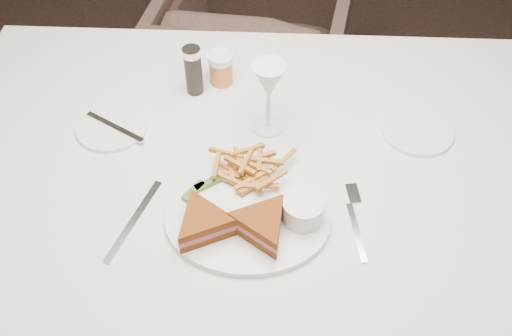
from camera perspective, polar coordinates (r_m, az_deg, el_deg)
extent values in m
cube|color=silver|center=(1.50, -0.05, -9.10)|extent=(1.45, 1.02, 0.75)
imported|color=#48332C|center=(2.19, 0.05, 12.22)|extent=(0.78, 0.75, 0.67)
ellipsoid|color=white|center=(1.10, -0.86, -5.17)|extent=(0.34, 0.27, 0.01)
cube|color=silver|center=(1.13, -12.09, -5.14)|extent=(0.09, 0.19, 0.00)
cylinder|color=white|center=(1.31, -14.20, 4.12)|extent=(0.16, 0.16, 0.01)
cylinder|color=white|center=(1.31, 15.83, 3.71)|extent=(0.16, 0.16, 0.01)
cylinder|color=black|center=(1.33, -6.28, 9.66)|extent=(0.04, 0.04, 0.12)
cylinder|color=#C4682F|center=(1.37, -3.53, 9.92)|extent=(0.06, 0.06, 0.08)
cube|color=#416423|center=(1.15, -4.90, -1.58)|extent=(0.06, 0.04, 0.01)
cube|color=#416423|center=(1.14, -6.26, -2.31)|extent=(0.05, 0.05, 0.01)
cylinder|color=white|center=(1.08, 4.71, -4.16)|extent=(0.08, 0.08, 0.05)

